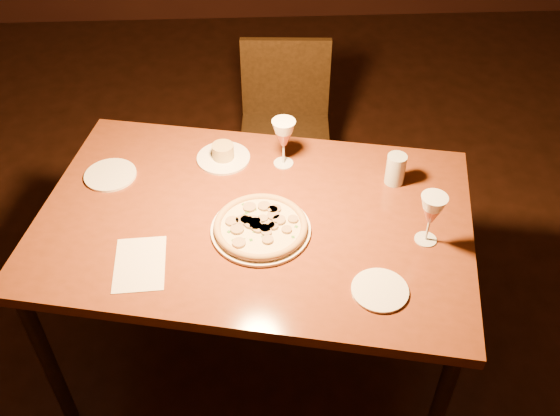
{
  "coord_description": "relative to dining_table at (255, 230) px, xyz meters",
  "views": [
    {
      "loc": [
        0.11,
        -1.45,
        2.35
      ],
      "look_at": [
        0.2,
        0.23,
        0.81
      ],
      "focal_mm": 40.0,
      "sensor_mm": 36.0,
      "label": 1
    }
  ],
  "objects": [
    {
      "name": "menu_card",
      "position": [
        -0.38,
        -0.21,
        0.07
      ],
      "size": [
        0.18,
        0.25,
        0.0
      ],
      "primitive_type": "cube",
      "rotation": [
        0.0,
        0.0,
        0.05
      ],
      "color": "white",
      "rests_on": "dining_table"
    },
    {
      "name": "wine_glass_far",
      "position": [
        0.12,
        0.29,
        0.17
      ],
      "size": [
        0.09,
        0.09,
        0.2
      ],
      "primitive_type": null,
      "color": "#BE614F",
      "rests_on": "dining_table"
    },
    {
      "name": "side_plate_near",
      "position": [
        0.39,
        -0.37,
        0.08
      ],
      "size": [
        0.18,
        0.18,
        0.01
      ],
      "primitive_type": "cylinder",
      "color": "white",
      "rests_on": "dining_table"
    },
    {
      "name": "pendant_light",
      "position": [
        0.0,
        0.0,
        0.83
      ],
      "size": [
        0.12,
        0.12,
        0.12
      ],
      "primitive_type": "sphere",
      "color": "#FFA147",
      "rests_on": "ceiling"
    },
    {
      "name": "wine_glass_right",
      "position": [
        0.59,
        -0.15,
        0.17
      ],
      "size": [
        0.09,
        0.09,
        0.2
      ],
      "primitive_type": null,
      "color": "#BE614F",
      "rests_on": "dining_table"
    },
    {
      "name": "chair_far",
      "position": [
        0.17,
        1.0,
        -0.23
      ],
      "size": [
        0.47,
        0.47,
        0.93
      ],
      "rotation": [
        0.0,
        0.0,
        -0.06
      ],
      "color": "black",
      "rests_on": "floor"
    },
    {
      "name": "side_plate_left",
      "position": [
        -0.55,
        0.25,
        0.08
      ],
      "size": [
        0.2,
        0.2,
        0.01
      ],
      "primitive_type": "cylinder",
      "color": "white",
      "rests_on": "dining_table"
    },
    {
      "name": "ramekin_saucer",
      "position": [
        -0.11,
        0.34,
        0.09
      ],
      "size": [
        0.21,
        0.21,
        0.07
      ],
      "color": "white",
      "rests_on": "dining_table"
    },
    {
      "name": "floor",
      "position": [
        -0.1,
        -0.18,
        -0.75
      ],
      "size": [
        7.0,
        7.0,
        0.0
      ],
      "primitive_type": "plane",
      "color": "#321810",
      "rests_on": "ground"
    },
    {
      "name": "water_tumbler",
      "position": [
        0.53,
        0.16,
        0.13
      ],
      "size": [
        0.07,
        0.07,
        0.12
      ],
      "primitive_type": "cylinder",
      "color": "#B0BAC0",
      "rests_on": "dining_table"
    },
    {
      "name": "pizza_plate",
      "position": [
        0.02,
        -0.08,
        0.09
      ],
      "size": [
        0.35,
        0.35,
        0.04
      ],
      "color": "white",
      "rests_on": "dining_table"
    },
    {
      "name": "dining_table",
      "position": [
        0.0,
        0.0,
        0.0
      ],
      "size": [
        1.71,
        1.28,
        0.83
      ],
      "rotation": [
        0.0,
        0.0,
        -0.21
      ],
      "color": "brown",
      "rests_on": "floor"
    }
  ]
}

